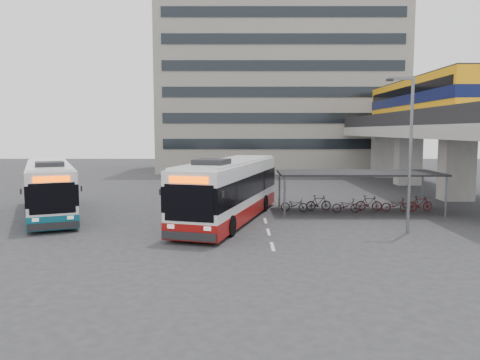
{
  "coord_description": "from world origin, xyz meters",
  "views": [
    {
      "loc": [
        1.08,
        -26.31,
        5.11
      ],
      "look_at": [
        1.05,
        3.26,
        2.0
      ],
      "focal_mm": 35.0,
      "sensor_mm": 36.0,
      "label": 1
    }
  ],
  "objects_px": {
    "pedestrian": "(175,209)",
    "lamp_post": "(409,145)",
    "bus_main": "(230,191)",
    "bus_teal": "(50,189)"
  },
  "relations": [
    {
      "from": "bus_teal",
      "to": "pedestrian",
      "type": "relative_size",
      "value": 7.5
    },
    {
      "from": "bus_teal",
      "to": "pedestrian",
      "type": "xyz_separation_m",
      "value": [
        7.92,
        -2.32,
        -0.82
      ]
    },
    {
      "from": "bus_teal",
      "to": "lamp_post",
      "type": "xyz_separation_m",
      "value": [
        19.9,
        -5.15,
        2.83
      ]
    },
    {
      "from": "pedestrian",
      "to": "bus_main",
      "type": "bearing_deg",
      "value": -73.11
    },
    {
      "from": "bus_main",
      "to": "bus_teal",
      "type": "height_order",
      "value": "bus_main"
    },
    {
      "from": "bus_main",
      "to": "pedestrian",
      "type": "relative_size",
      "value": 8.24
    },
    {
      "from": "bus_main",
      "to": "bus_teal",
      "type": "relative_size",
      "value": 1.1
    },
    {
      "from": "pedestrian",
      "to": "lamp_post",
      "type": "distance_m",
      "value": 12.83
    },
    {
      "from": "pedestrian",
      "to": "lamp_post",
      "type": "xyz_separation_m",
      "value": [
        11.98,
        -2.83,
        3.64
      ]
    },
    {
      "from": "bus_teal",
      "to": "pedestrian",
      "type": "distance_m",
      "value": 8.29
    }
  ]
}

